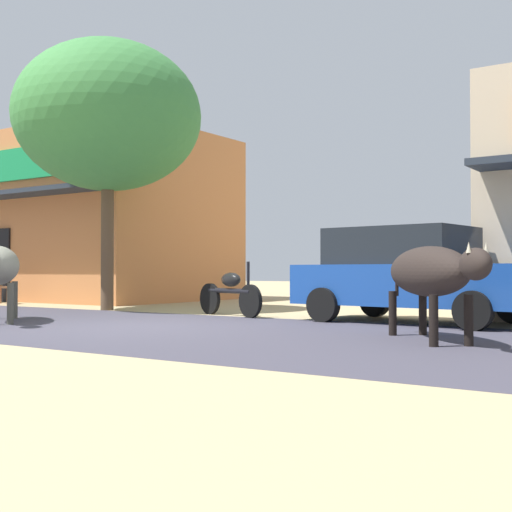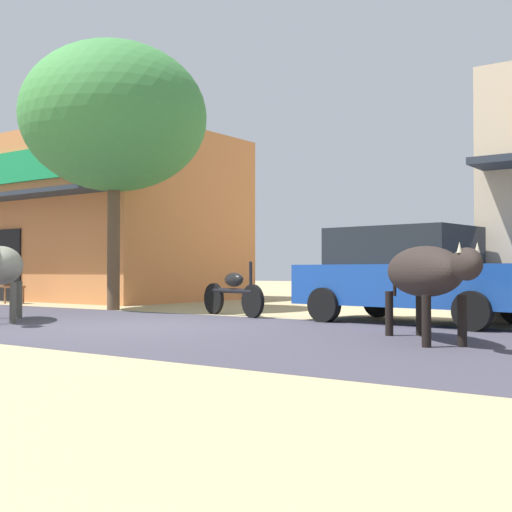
{
  "view_description": "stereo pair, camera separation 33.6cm",
  "coord_description": "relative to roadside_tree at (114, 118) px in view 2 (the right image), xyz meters",
  "views": [
    {
      "loc": [
        7.83,
        -7.98,
        0.9
      ],
      "look_at": [
        1.47,
        1.47,
        1.14
      ],
      "focal_mm": 47.94,
      "sensor_mm": 36.0,
      "label": 1
    },
    {
      "loc": [
        8.11,
        -7.79,
        0.9
      ],
      "look_at": [
        1.47,
        1.47,
        1.14
      ],
      "focal_mm": 47.94,
      "sensor_mm": 36.0,
      "label": 2
    }
  ],
  "objects": [
    {
      "name": "cafe_chair_near_tree",
      "position": [
        -4.45,
        0.43,
        -3.88
      ],
      "size": [
        0.6,
        0.6,
        0.92
      ],
      "color": "brown",
      "rests_on": "ground"
    },
    {
      "name": "asphalt_road",
      "position": [
        3.57,
        -2.94,
        -4.39
      ],
      "size": [
        72.0,
        5.66,
        0.0
      ],
      "primitive_type": "cube",
      "color": "#403D4A",
      "rests_on": "ground"
    },
    {
      "name": "parked_motorcycle",
      "position": [
        3.49,
        -0.07,
        -3.92
      ],
      "size": [
        1.92,
        0.7,
        1.07
      ],
      "color": "black",
      "rests_on": "ground"
    },
    {
      "name": "storefront_left_cafe",
      "position": [
        -5.01,
        4.08,
        -1.9
      ],
      "size": [
        8.01,
        6.57,
        4.98
      ],
      "color": "#C77944",
      "rests_on": "ground"
    },
    {
      "name": "parked_hatchback_car",
      "position": [
        7.07,
        0.35,
        -3.55
      ],
      "size": [
        4.29,
        2.29,
        1.64
      ],
      "color": "#194497",
      "rests_on": "ground"
    },
    {
      "name": "ground",
      "position": [
        3.57,
        -2.94,
        -4.39
      ],
      "size": [
        80.0,
        80.0,
        0.0
      ],
      "primitive_type": "plane",
      "color": "tan"
    },
    {
      "name": "roadside_tree",
      "position": [
        0.0,
        0.0,
        0.0
      ],
      "size": [
        4.23,
        4.23,
        6.1
      ],
      "color": "brown",
      "rests_on": "ground"
    },
    {
      "name": "cow_near_brown",
      "position": [
        1.02,
        -3.58,
        -3.42
      ],
      "size": [
        2.48,
        2.15,
        1.33
      ],
      "color": "gray",
      "rests_on": "ground"
    },
    {
      "name": "cow_far_dark",
      "position": [
        8.4,
        -2.48,
        -3.52
      ],
      "size": [
        2.15,
        2.31,
        1.21
      ],
      "color": "#2B231F",
      "rests_on": "ground"
    },
    {
      "name": "cafe_chair_by_doorway",
      "position": [
        -5.46,
        0.86,
        -3.88
      ],
      "size": [
        0.6,
        0.6,
        0.92
      ],
      "color": "brown",
      "rests_on": "ground"
    }
  ]
}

